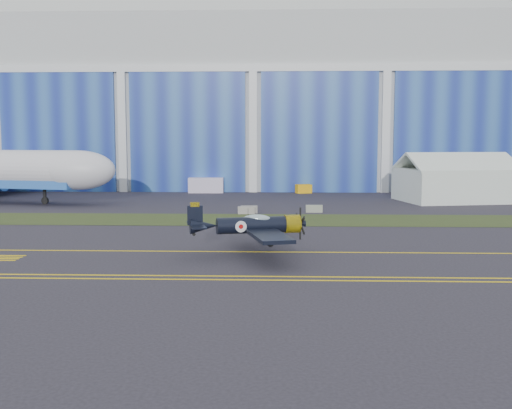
{
  "coord_description": "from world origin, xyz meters",
  "views": [
    {
      "loc": [
        4.04,
        -51.23,
        8.73
      ],
      "look_at": [
        2.13,
        2.65,
        2.92
      ],
      "focal_mm": 42.0,
      "sensor_mm": 36.0,
      "label": 1
    }
  ],
  "objects_px": {
    "tent": "(455,177)",
    "tug": "(304,189)",
    "warbird": "(252,225)",
    "shipping_container": "(206,185)"
  },
  "relations": [
    {
      "from": "warbird",
      "to": "tug",
      "type": "xyz_separation_m",
      "value": [
        6.28,
        53.9,
        -1.6
      ]
    },
    {
      "from": "tent",
      "to": "shipping_container",
      "type": "height_order",
      "value": "tent"
    },
    {
      "from": "warbird",
      "to": "tent",
      "type": "distance_m",
      "value": 49.71
    },
    {
      "from": "tent",
      "to": "tug",
      "type": "relative_size",
      "value": 6.87
    },
    {
      "from": "warbird",
      "to": "tent",
      "type": "bearing_deg",
      "value": 42.06
    },
    {
      "from": "warbird",
      "to": "shipping_container",
      "type": "xyz_separation_m",
      "value": [
        -9.94,
        54.22,
        -1.07
      ]
    },
    {
      "from": "shipping_container",
      "to": "warbird",
      "type": "bearing_deg",
      "value": -81.63
    },
    {
      "from": "tent",
      "to": "tug",
      "type": "xyz_separation_m",
      "value": [
        -21.13,
        12.44,
        -2.8
      ]
    },
    {
      "from": "tent",
      "to": "tug",
      "type": "distance_m",
      "value": 24.68
    },
    {
      "from": "warbird",
      "to": "tug",
      "type": "height_order",
      "value": "warbird"
    }
  ]
}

